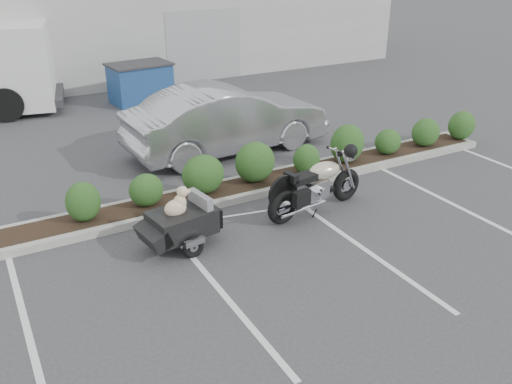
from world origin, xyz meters
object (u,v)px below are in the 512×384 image
sedan (227,119)px  motorcycle (317,186)px  pet_trailer (181,222)px  dumpster (140,83)px

sedan → motorcycle: bearing=176.9°
pet_trailer → dumpster: bearing=67.4°
pet_trailer → motorcycle: bearing=-8.9°
sedan → dumpster: sedan is taller
motorcycle → dumpster: (-0.44, 9.43, 0.11)m
motorcycle → dumpster: motorcycle is taller
pet_trailer → sedan: size_ratio=0.38×
dumpster → pet_trailer: bearing=-109.7°
motorcycle → pet_trailer: (-2.79, 0.02, -0.07)m
motorcycle → sedan: sedan is taller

